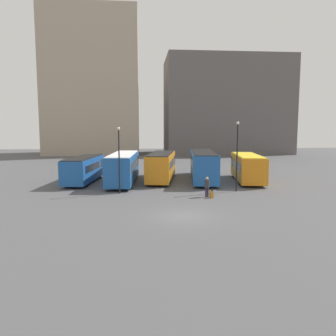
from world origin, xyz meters
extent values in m
plane|color=#4C4C4F|center=(0.00, 0.00, 0.00)|extent=(160.00, 160.00, 0.00)
cube|color=tan|center=(-14.01, 59.62, 16.39)|extent=(21.33, 15.86, 32.78)
cube|color=#5B5656|center=(18.17, 59.62, 11.50)|extent=(29.66, 16.43, 23.00)
cube|color=#1E56A3|center=(-9.08, 15.09, 1.49)|extent=(3.38, 9.41, 2.45)
cube|color=black|center=(-8.68, 18.84, 1.79)|extent=(2.62, 1.95, 0.93)
cube|color=black|center=(-9.17, 14.26, 1.79)|extent=(3.06, 6.12, 0.73)
cube|color=black|center=(-9.08, 15.09, 2.75)|extent=(3.17, 9.21, 0.08)
cylinder|color=black|center=(-8.77, 17.92, 0.48)|extent=(2.40, 1.20, 0.96)
cylinder|color=black|center=(-9.39, 12.25, 0.48)|extent=(2.40, 1.20, 0.96)
cube|color=#1E56A3|center=(-4.74, 14.15, 1.71)|extent=(3.22, 10.91, 2.85)
cube|color=black|center=(-4.45, 18.55, 2.07)|extent=(2.69, 2.14, 1.08)
cube|color=black|center=(-4.80, 13.18, 2.07)|extent=(3.00, 7.04, 0.86)
cube|color=white|center=(-4.74, 14.15, 3.18)|extent=(3.01, 10.68, 0.08)
cylinder|color=black|center=(-4.52, 17.48, 0.52)|extent=(2.49, 1.20, 1.05)
cylinder|color=black|center=(-4.96, 10.82, 0.52)|extent=(2.49, 1.20, 1.05)
cube|color=orange|center=(-0.48, 15.84, 1.65)|extent=(4.09, 10.23, 2.80)
cube|color=black|center=(0.19, 19.86, 2.00)|extent=(2.80, 2.22, 1.06)
cube|color=black|center=(-0.63, 14.95, 2.00)|extent=(3.53, 6.70, 0.84)
cube|color=black|center=(-0.48, 15.84, 3.09)|extent=(3.86, 10.00, 0.08)
cylinder|color=black|center=(0.02, 18.88, 0.45)|extent=(2.51, 1.29, 0.91)
cylinder|color=black|center=(-0.99, 12.79, 0.45)|extent=(2.51, 1.29, 0.91)
cube|color=#1E56A3|center=(4.30, 15.67, 1.74)|extent=(4.16, 12.56, 2.93)
cube|color=black|center=(4.96, 20.68, 2.10)|extent=(2.90, 2.58, 1.11)
cube|color=black|center=(4.16, 14.57, 2.10)|extent=(3.62, 8.16, 0.88)
cube|color=black|center=(4.30, 15.67, 3.24)|extent=(3.93, 12.29, 0.08)
cylinder|color=black|center=(4.80, 19.46, 0.49)|extent=(2.59, 1.30, 0.99)
cylinder|color=black|center=(3.80, 11.89, 0.49)|extent=(2.59, 1.30, 0.99)
cube|color=orange|center=(9.08, 14.29, 1.59)|extent=(4.06, 9.77, 2.65)
cube|color=black|center=(9.70, 18.13, 1.92)|extent=(2.87, 2.14, 1.01)
cube|color=black|center=(8.95, 13.45, 1.92)|extent=(3.55, 6.40, 0.79)
cube|color=yellow|center=(9.08, 14.29, 2.95)|extent=(3.83, 9.55, 0.08)
cylinder|color=black|center=(9.55, 17.19, 0.48)|extent=(2.61, 1.34, 0.96)
cylinder|color=black|center=(8.61, 11.39, 0.48)|extent=(2.61, 1.34, 0.96)
cylinder|color=#382D4C|center=(2.74, 6.06, 0.39)|extent=(0.17, 0.17, 0.79)
cylinder|color=#382D4C|center=(2.91, 6.09, 0.39)|extent=(0.17, 0.17, 0.79)
cylinder|color=#2D2D33|center=(2.83, 6.08, 1.13)|extent=(0.50, 0.50, 0.68)
sphere|color=tan|center=(2.83, 6.08, 1.60)|extent=(0.26, 0.26, 0.26)
cube|color=#B27A1E|center=(3.14, 5.67, 0.29)|extent=(0.30, 0.37, 0.59)
cube|color=black|center=(3.16, 5.55, 0.72)|extent=(0.14, 0.04, 0.26)
cylinder|color=black|center=(-4.77, 8.21, 2.89)|extent=(0.12, 0.12, 5.78)
sphere|color=beige|center=(-4.77, 8.21, 5.86)|extent=(0.28, 0.28, 0.28)
cylinder|color=black|center=(6.09, 8.39, 3.14)|extent=(0.12, 0.12, 6.28)
sphere|color=beige|center=(6.09, 8.39, 6.36)|extent=(0.28, 0.28, 0.28)
camera|label=1|loc=(-2.79, -21.31, 5.74)|focal=35.00mm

